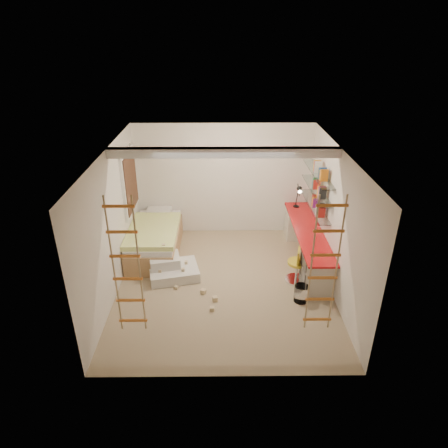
{
  "coord_description": "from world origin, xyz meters",
  "views": [
    {
      "loc": [
        -0.06,
        -6.36,
        4.47
      ],
      "look_at": [
        0.0,
        0.3,
        1.15
      ],
      "focal_mm": 32.0,
      "sensor_mm": 36.0,
      "label": 1
    }
  ],
  "objects_px": {
    "bed": "(155,239)",
    "swivel_chair": "(297,269)",
    "desk": "(306,244)",
    "play_platform": "(171,269)"
  },
  "relations": [
    {
      "from": "desk",
      "to": "play_platform",
      "type": "bearing_deg",
      "value": -168.77
    },
    {
      "from": "bed",
      "to": "play_platform",
      "type": "xyz_separation_m",
      "value": [
        0.44,
        -0.91,
        -0.17
      ]
    },
    {
      "from": "bed",
      "to": "swivel_chair",
      "type": "xyz_separation_m",
      "value": [
        2.88,
        -1.12,
        -0.06
      ]
    },
    {
      "from": "desk",
      "to": "bed",
      "type": "relative_size",
      "value": 1.4
    },
    {
      "from": "desk",
      "to": "swivel_chair",
      "type": "relative_size",
      "value": 3.89
    },
    {
      "from": "desk",
      "to": "swivel_chair",
      "type": "height_order",
      "value": "desk"
    },
    {
      "from": "desk",
      "to": "bed",
      "type": "distance_m",
      "value": 3.22
    },
    {
      "from": "desk",
      "to": "play_platform",
      "type": "distance_m",
      "value": 2.82
    },
    {
      "from": "bed",
      "to": "swivel_chair",
      "type": "height_order",
      "value": "swivel_chair"
    },
    {
      "from": "desk",
      "to": "swivel_chair",
      "type": "bearing_deg",
      "value": -112.66
    }
  ]
}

